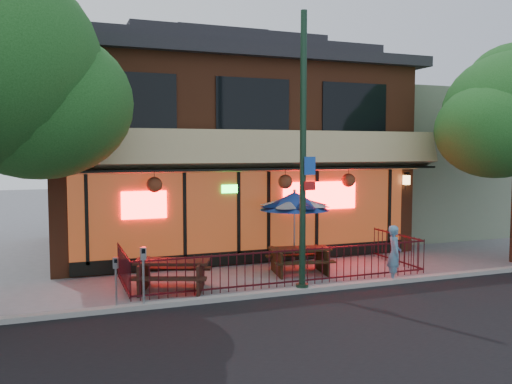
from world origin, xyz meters
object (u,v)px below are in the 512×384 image
picnic_table_right (300,257)px  patio_umbrella (295,201)px  parking_meter_near (143,267)px  picnic_table_left (172,271)px  pedestrian (394,254)px  parking_meter_far (116,275)px  street_light (303,168)px

picnic_table_right → patio_umbrella: (0.16, 0.73, 1.56)m
parking_meter_near → picnic_table_left: bearing=54.5°
pedestrian → picnic_table_right: bearing=72.2°
picnic_table_right → parking_meter_far: (-5.40, -1.85, 0.32)m
street_light → pedestrian: size_ratio=4.52×
picnic_table_left → picnic_table_right: (3.88, 0.64, -0.03)m
patio_umbrella → picnic_table_right: bearing=-102.7°
patio_umbrella → pedestrian: patio_umbrella is taller
street_light → parking_meter_far: size_ratio=5.82×
street_light → patio_umbrella: 2.97m
picnic_table_left → picnic_table_right: size_ratio=1.16×
street_light → picnic_table_left: 4.23m
patio_umbrella → parking_meter_near: bearing=-151.8°
picnic_table_right → parking_meter_near: parking_meter_near is taller
picnic_table_right → parking_meter_far: parking_meter_far is taller
pedestrian → parking_meter_near: pedestrian is taller
street_light → picnic_table_right: 3.34m
picnic_table_left → parking_meter_near: bearing=-125.5°
picnic_table_left → patio_umbrella: size_ratio=0.94×
street_light → patio_umbrella: size_ratio=2.91×
picnic_table_right → pedestrian: pedestrian is taller
pedestrian → parking_meter_far: pedestrian is taller
pedestrian → parking_meter_far: size_ratio=1.29×
street_light → picnic_table_left: street_light is taller
street_light → patio_umbrella: bearing=69.6°
street_light → pedestrian: 3.66m
pedestrian → parking_meter_far: bearing=114.7°
pedestrian → street_light: bearing=115.4°
parking_meter_near → parking_meter_far: 0.62m
patio_umbrella → parking_meter_near: size_ratio=1.70×
patio_umbrella → parking_meter_near: (-4.96, -2.67, -1.10)m
picnic_table_left → pedestrian: 5.99m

